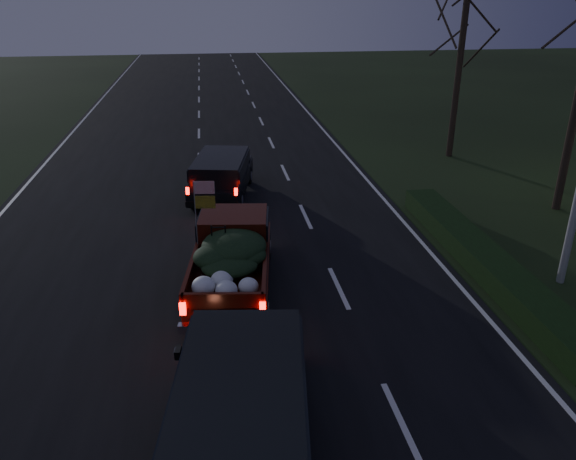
{
  "coord_description": "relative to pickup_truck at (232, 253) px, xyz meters",
  "views": [
    {
      "loc": [
        0.46,
        -9.94,
        7.17
      ],
      "look_at": [
        2.41,
        3.49,
        1.3
      ],
      "focal_mm": 35.0,
      "sensor_mm": 36.0,
      "label": 1
    }
  ],
  "objects": [
    {
      "name": "pickup_truck",
      "position": [
        0.0,
        0.0,
        0.0
      ],
      "size": [
        2.48,
        5.11,
        2.58
      ],
      "rotation": [
        0.0,
        0.0,
        -0.13
      ],
      "color": "#3E1008",
      "rests_on": "ground"
    },
    {
      "name": "road_asphalt",
      "position": [
        -0.89,
        -2.99,
        -0.96
      ],
      "size": [
        14.0,
        120.0,
        0.02
      ],
      "primitive_type": "cube",
      "color": "black",
      "rests_on": "ground"
    },
    {
      "name": "lead_suv",
      "position": [
        -0.02,
        7.0,
        -0.02
      ],
      "size": [
        2.63,
        4.63,
        1.25
      ],
      "rotation": [
        0.0,
        0.0,
        -0.19
      ],
      "color": "black",
      "rests_on": "ground"
    },
    {
      "name": "bare_tree_far",
      "position": [
        10.61,
        11.01,
        4.26
      ],
      "size": [
        3.6,
        3.6,
        7.0
      ],
      "color": "black",
      "rests_on": "ground"
    },
    {
      "name": "rear_suv",
      "position": [
        -0.14,
        -5.73,
        0.1
      ],
      "size": [
        2.68,
        5.15,
        1.41
      ],
      "rotation": [
        0.0,
        0.0,
        -0.13
      ],
      "color": "black",
      "rests_on": "ground"
    },
    {
      "name": "ground",
      "position": [
        -0.89,
        -2.99,
        -0.97
      ],
      "size": [
        120.0,
        120.0,
        0.0
      ],
      "primitive_type": "plane",
      "color": "black",
      "rests_on": "ground"
    },
    {
      "name": "hedge_row",
      "position": [
        6.91,
        0.01,
        -0.67
      ],
      "size": [
        1.0,
        10.0,
        0.6
      ],
      "primitive_type": "cube",
      "color": "black",
      "rests_on": "ground"
    }
  ]
}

